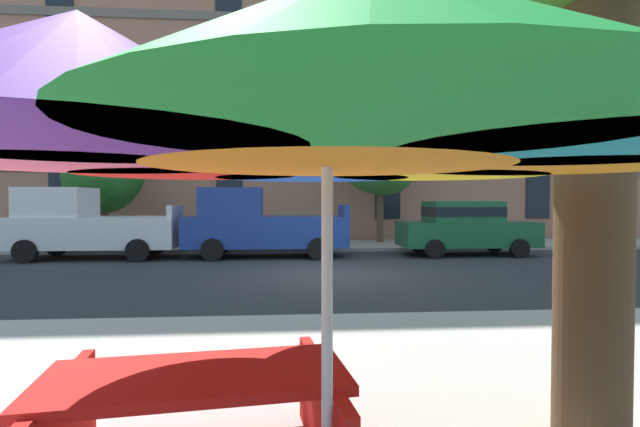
% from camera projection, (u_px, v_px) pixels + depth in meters
% --- Properties ---
extents(ground_plane, '(120.00, 120.00, 0.00)m').
position_uv_depth(ground_plane, '(331.00, 274.00, 11.51)').
color(ground_plane, '#2D3033').
extents(sidewalk_far, '(56.00, 3.60, 0.12)m').
position_uv_depth(sidewalk_far, '(313.00, 245.00, 18.29)').
color(sidewalk_far, '#9E998E').
rests_on(sidewalk_far, ground).
extents(apartment_building, '(41.21, 12.08, 19.20)m').
position_uv_depth(apartment_building, '(303.00, 60.00, 26.19)').
color(apartment_building, '#A87056').
rests_on(apartment_building, ground).
extents(pickup_white, '(5.10, 2.12, 2.20)m').
position_uv_depth(pickup_white, '(87.00, 226.00, 14.60)').
color(pickup_white, silver).
rests_on(pickup_white, ground).
extents(pickup_blue, '(5.10, 2.12, 2.20)m').
position_uv_depth(pickup_blue, '(259.00, 225.00, 15.02)').
color(pickup_blue, navy).
rests_on(pickup_blue, ground).
extents(sedan_green, '(4.40, 1.98, 1.78)m').
position_uv_depth(sedan_green, '(465.00, 226.00, 15.56)').
color(sedan_green, '#195933').
rests_on(sedan_green, ground).
extents(street_tree_left, '(3.02, 2.86, 4.23)m').
position_uv_depth(street_tree_left, '(103.00, 173.00, 17.57)').
color(street_tree_left, '#4C3823').
rests_on(street_tree_left, ground).
extents(street_tree_middle, '(3.11, 2.99, 4.91)m').
position_uv_depth(street_tree_middle, '(382.00, 158.00, 18.70)').
color(street_tree_middle, brown).
rests_on(street_tree_middle, ground).
extents(patio_umbrella, '(3.93, 3.93, 2.48)m').
position_uv_depth(patio_umbrella, '(327.00, 124.00, 2.41)').
color(patio_umbrella, silver).
rests_on(patio_umbrella, ground).
extents(picnic_table, '(1.97, 1.73, 0.77)m').
position_uv_depth(picnic_table, '(197.00, 419.00, 2.84)').
color(picnic_table, red).
rests_on(picnic_table, ground).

